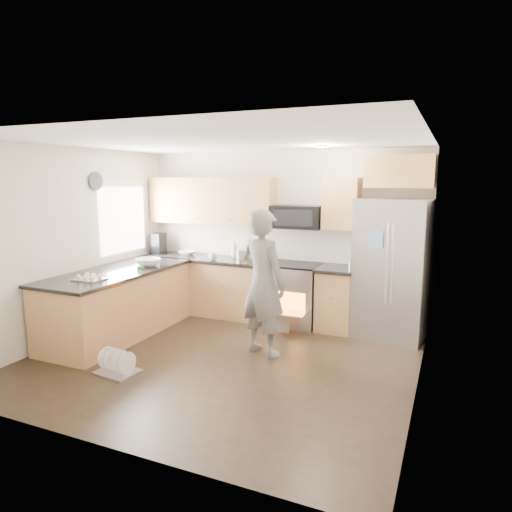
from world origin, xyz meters
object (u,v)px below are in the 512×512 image
at_px(stove_range, 294,280).
at_px(refrigerator, 393,269).
at_px(dish_rack, 117,367).
at_px(person, 263,283).

xyz_separation_m(stove_range, refrigerator, (1.42, 0.01, 0.28)).
bearing_deg(dish_rack, stove_range, 63.41).
height_order(stove_range, refrigerator, refrigerator).
xyz_separation_m(refrigerator, dish_rack, (-2.67, -2.51, -0.89)).
bearing_deg(refrigerator, person, -128.57).
relative_size(refrigerator, dish_rack, 3.90).
height_order(stove_range, person, person).
height_order(refrigerator, dish_rack, refrigerator).
bearing_deg(stove_range, dish_rack, -116.59).
xyz_separation_m(refrigerator, person, (-1.39, -1.29, -0.05)).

